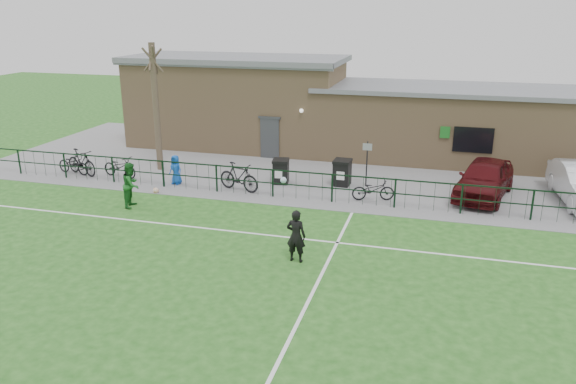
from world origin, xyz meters
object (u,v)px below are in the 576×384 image
(bicycle_e, at_px, (373,190))
(bicycle_d, at_px, (239,177))
(sign_post, at_px, (367,164))
(ball_ground, at_px, (156,190))
(outfield_player, at_px, (131,185))
(spectator_child, at_px, (176,170))
(bare_tree, at_px, (156,108))
(bicycle_c, at_px, (120,167))
(car_maroon, at_px, (485,178))
(bicycle_a, at_px, (73,164))
(wheelie_bin_left, at_px, (281,172))
(wheelie_bin_right, at_px, (342,173))
(bicycle_b, at_px, (81,162))

(bicycle_e, bearing_deg, bicycle_d, 76.95)
(sign_post, height_order, ball_ground, sign_post)
(ball_ground, bearing_deg, outfield_player, -92.78)
(spectator_child, bearing_deg, bicycle_d, 11.35)
(bare_tree, bearing_deg, bicycle_c, -123.48)
(bicycle_e, bearing_deg, sign_post, 0.36)
(car_maroon, height_order, bicycle_c, car_maroon)
(bicycle_d, relative_size, ball_ground, 8.37)
(bicycle_a, xyz_separation_m, bicycle_d, (8.42, -0.31, 0.13))
(sign_post, xyz_separation_m, spectator_child, (-8.18, -2.02, -0.34))
(wheelie_bin_left, bearing_deg, spectator_child, -172.08)
(wheelie_bin_right, distance_m, sign_post, 1.16)
(wheelie_bin_left, relative_size, bicycle_e, 0.58)
(bicycle_d, relative_size, outfield_player, 1.14)
(bicycle_e, relative_size, outfield_player, 0.97)
(car_maroon, distance_m, bicycle_a, 18.55)
(ball_ground, bearing_deg, wheelie_bin_right, 23.63)
(bicycle_c, height_order, bicycle_e, bicycle_c)
(bicycle_e, bearing_deg, bicycle_b, 74.16)
(wheelie_bin_left, height_order, ball_ground, wheelie_bin_left)
(bicycle_a, distance_m, bicycle_e, 14.12)
(wheelie_bin_left, height_order, car_maroon, car_maroon)
(bare_tree, xyz_separation_m, bicycle_a, (-3.55, -1.83, -2.50))
(wheelie_bin_left, height_order, bicycle_a, wheelie_bin_left)
(wheelie_bin_right, xyz_separation_m, bicycle_e, (1.59, -1.71, -0.08))
(bicycle_c, xyz_separation_m, bicycle_d, (6.01, -0.41, 0.12))
(wheelie_bin_right, relative_size, bicycle_c, 0.57)
(bicycle_c, distance_m, spectator_child, 3.00)
(bicycle_c, bearing_deg, wheelie_bin_right, -69.56)
(car_maroon, bearing_deg, wheelie_bin_right, -165.80)
(bare_tree, distance_m, bicycle_e, 11.02)
(sign_post, bearing_deg, wheelie_bin_right, -170.24)
(outfield_player, bearing_deg, sign_post, -68.21)
(wheelie_bin_right, height_order, bicycle_b, bicycle_b)
(spectator_child, bearing_deg, ball_ground, -86.58)
(wheelie_bin_left, distance_m, bicycle_e, 4.47)
(wheelie_bin_left, distance_m, wheelie_bin_right, 2.72)
(car_maroon, height_order, bicycle_d, car_maroon)
(bicycle_c, bearing_deg, bare_tree, -21.94)
(bicycle_c, bearing_deg, bicycle_e, -79.09)
(bare_tree, height_order, spectator_child, bare_tree)
(wheelie_bin_left, bearing_deg, bicycle_a, 177.64)
(spectator_child, relative_size, ball_ground, 5.39)
(bicycle_c, distance_m, ball_ground, 3.20)
(bare_tree, xyz_separation_m, outfield_player, (1.49, -5.09, -2.11))
(sign_post, distance_m, outfield_player, 9.95)
(wheelie_bin_right, height_order, sign_post, sign_post)
(car_maroon, bearing_deg, bicycle_a, -160.62)
(bare_tree, height_order, bicycle_a, bare_tree)
(wheelie_bin_left, relative_size, bicycle_b, 0.49)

